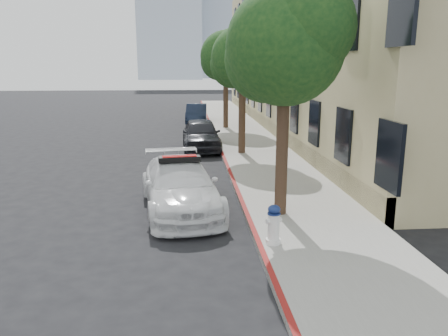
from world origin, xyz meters
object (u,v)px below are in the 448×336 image
parked_car_mid (201,134)px  parked_car_far (197,114)px  traffic_cone (278,200)px  police_car (180,186)px  fire_hydrant (274,225)px

parked_car_mid → parked_car_far: size_ratio=1.07×
parked_car_far → traffic_cone: parked_car_far is taller
police_car → traffic_cone: bearing=-25.3°
parked_car_mid → traffic_cone: (1.67, -9.50, -0.26)m
parked_car_far → fire_hydrant: (1.15, -21.30, -0.08)m
traffic_cone → parked_car_far: bearing=95.0°
police_car → parked_car_far: size_ratio=1.24×
police_car → parked_car_mid: bearing=76.6°
parked_car_mid → fire_hydrant: 11.61m
police_car → parked_car_mid: (0.84, 8.72, 0.04)m
fire_hydrant → traffic_cone: (0.52, 2.05, -0.11)m
fire_hydrant → parked_car_far: bearing=74.1°
parked_car_far → fire_hydrant: bearing=-83.9°
police_car → traffic_cone: police_car is taller
police_car → traffic_cone: (2.50, -0.78, -0.22)m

